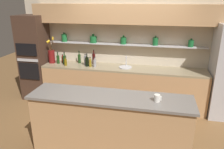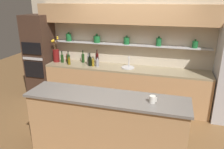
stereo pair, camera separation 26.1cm
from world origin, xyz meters
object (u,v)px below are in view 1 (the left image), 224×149
object	(u,v)px
sink_fixture	(125,66)
bottle_wine_8	(87,62)
bottle_spirit_1	(95,63)
bottle_oil_5	(66,62)
bottle_spirit_6	(85,61)
bottle_wine_9	(94,59)
coffee_mug	(157,98)
bottle_wine_0	(58,59)
flower_vase	(51,55)
bottle_wine_7	(65,60)
oven_tower	(35,58)
bottle_sauce_4	(63,59)
bottle_wine_2	(79,59)
bottle_oil_3	(90,63)

from	to	relation	value
sink_fixture	bottle_wine_8	world-z (taller)	bottle_wine_8
bottle_spirit_1	bottle_oil_5	distance (m)	0.70
bottle_spirit_6	bottle_wine_9	size ratio (longest dim) A/B	0.79
bottle_oil_5	bottle_wine_8	size ratio (longest dim) A/B	0.69
bottle_wine_8	coffee_mug	world-z (taller)	bottle_wine_8
sink_fixture	bottle_wine_0	xyz separation A→B (m)	(-1.65, -0.01, 0.08)
flower_vase	coffee_mug	bearing A→B (deg)	-35.79
bottle_oil_5	bottle_spirit_6	size ratio (longest dim) A/B	0.77
bottle_spirit_1	bottle_wine_7	xyz separation A→B (m)	(-0.77, 0.09, 0.01)
oven_tower	bottle_sauce_4	size ratio (longest dim) A/B	10.45
bottle_spirit_1	coffee_mug	size ratio (longest dim) A/B	2.14
sink_fixture	bottle_wine_7	distance (m)	1.47
bottle_wine_0	bottle_wine_9	size ratio (longest dim) A/B	0.82
oven_tower	bottle_wine_7	bearing A→B (deg)	-0.73
sink_fixture	bottle_sauce_4	size ratio (longest dim) A/B	1.50
sink_fixture	coffee_mug	xyz separation A→B (m)	(0.74, -1.83, 0.13)
bottle_wine_2	bottle_oil_3	world-z (taller)	bottle_wine_2
oven_tower	bottle_oil_3	size ratio (longest dim) A/B	8.97
sink_fixture	bottle_oil_3	xyz separation A→B (m)	(-0.80, -0.11, 0.07)
bottle_wine_7	bottle_wine_9	bearing A→B (deg)	11.42
bottle_oil_3	bottle_sauce_4	world-z (taller)	bottle_oil_3
coffee_mug	bottle_wine_2	bearing A→B (deg)	133.89
flower_vase	bottle_spirit_6	bearing A→B (deg)	-1.92
bottle_wine_2	bottle_spirit_1	bearing A→B (deg)	-27.99
bottle_oil_3	bottle_wine_9	size ratio (longest dim) A/B	0.66
sink_fixture	bottle_wine_0	distance (m)	1.65
bottle_spirit_1	oven_tower	bearing A→B (deg)	176.43
bottle_wine_2	bottle_wine_7	xyz separation A→B (m)	(-0.32, -0.16, -0.01)
bottle_wine_2	bottle_wine_7	world-z (taller)	bottle_wine_2
bottle_oil_5	coffee_mug	xyz separation A→B (m)	(2.13, -1.69, 0.07)
bottle_oil_3	bottle_oil_5	distance (m)	0.59
oven_tower	bottle_spirit_6	size ratio (longest dim) A/B	7.51
bottle_wine_7	bottle_spirit_6	bearing A→B (deg)	0.16
bottle_wine_0	bottle_sauce_4	distance (m)	0.14
bottle_wine_2	flower_vase	bearing A→B (deg)	-169.23
bottle_sauce_4	bottle_spirit_6	size ratio (longest dim) A/B	0.72
sink_fixture	coffee_mug	size ratio (longest dim) A/B	2.75
bottle_wine_2	bottle_oil_5	xyz separation A→B (m)	(-0.24, -0.27, -0.03)
bottle_wine_2	bottle_wine_0	bearing A→B (deg)	-163.95
bottle_sauce_4	bottle_wine_8	bearing A→B (deg)	-16.19
bottle_wine_0	bottle_spirit_1	size ratio (longest dim) A/B	1.24
oven_tower	bottle_spirit_1	size ratio (longest dim) A/B	8.95
bottle_wine_2	bottle_wine_8	size ratio (longest dim) A/B	0.98
bottle_spirit_1	bottle_oil_5	world-z (taller)	bottle_spirit_1
bottle_spirit_1	bottle_wine_9	world-z (taller)	bottle_wine_9
bottle_wine_2	coffee_mug	distance (m)	2.73
bottle_oil_5	bottle_wine_9	world-z (taller)	bottle_wine_9
sink_fixture	bottle_oil_5	world-z (taller)	sink_fixture
bottle_spirit_1	bottle_wine_7	distance (m)	0.78
bottle_spirit_1	bottle_oil_5	bearing A→B (deg)	-177.71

